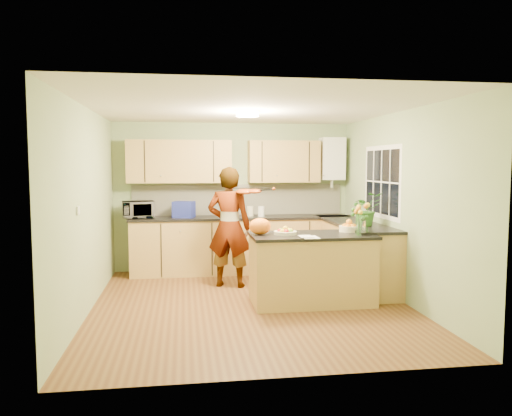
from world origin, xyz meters
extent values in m
plane|color=#583219|center=(0.00, 0.00, 0.00)|extent=(4.50, 4.50, 0.00)
cube|color=silver|center=(0.00, 0.00, 2.50)|extent=(4.00, 4.50, 0.02)
cube|color=#8DA475|center=(0.00, 2.25, 1.25)|extent=(4.00, 0.02, 2.50)
cube|color=#8DA475|center=(0.00, -2.25, 1.25)|extent=(4.00, 0.02, 2.50)
cube|color=#8DA475|center=(-2.00, 0.00, 1.25)|extent=(0.02, 4.50, 2.50)
cube|color=#8DA475|center=(2.00, 0.00, 1.25)|extent=(0.02, 4.50, 2.50)
cube|color=#AE8745|center=(0.10, 1.95, 0.45)|extent=(3.60, 0.60, 0.90)
cube|color=black|center=(0.10, 1.94, 0.92)|extent=(3.64, 0.62, 0.04)
cube|color=#AE8745|center=(1.70, 0.85, 0.45)|extent=(0.60, 2.20, 0.90)
cube|color=black|center=(1.69, 0.85, 0.92)|extent=(0.62, 2.24, 0.04)
cube|color=#ECE8CD|center=(0.10, 2.23, 1.20)|extent=(3.60, 0.02, 0.52)
cube|color=#AE8745|center=(-0.90, 2.08, 1.85)|extent=(1.70, 0.34, 0.70)
cube|color=#AE8745|center=(0.85, 2.08, 1.85)|extent=(1.20, 0.34, 0.70)
cube|color=white|center=(1.70, 2.09, 1.90)|extent=(0.40, 0.30, 0.72)
cylinder|color=silver|center=(1.70, 2.09, 1.50)|extent=(0.06, 0.06, 0.20)
cube|color=white|center=(1.99, 0.60, 1.55)|extent=(0.01, 1.30, 1.05)
cube|color=black|center=(1.99, 0.60, 1.55)|extent=(0.01, 1.18, 0.92)
cube|color=white|center=(-1.99, -0.60, 1.30)|extent=(0.02, 0.09, 0.09)
cylinder|color=#FFEABF|center=(0.00, 0.30, 2.46)|extent=(0.30, 0.30, 0.06)
cylinder|color=white|center=(0.00, 0.30, 2.49)|extent=(0.10, 0.10, 0.02)
cube|color=#AE8745|center=(0.79, -0.04, 0.43)|extent=(1.54, 0.77, 0.87)
cube|color=black|center=(0.79, -0.04, 0.89)|extent=(1.58, 0.81, 0.04)
cylinder|color=beige|center=(0.44, -0.04, 0.93)|extent=(0.29, 0.29, 0.04)
cylinder|color=beige|center=(1.34, 0.11, 0.95)|extent=(0.26, 0.26, 0.08)
cylinder|color=silver|center=(1.39, -0.22, 1.01)|extent=(0.11, 0.11, 0.21)
ellipsoid|color=orange|center=(0.12, 0.01, 1.01)|extent=(0.34, 0.32, 0.21)
cube|color=silver|center=(0.69, -0.34, 0.91)|extent=(0.20, 0.27, 0.01)
imported|color=#E4AB8B|center=(-0.18, 0.99, 0.89)|extent=(0.75, 0.60, 1.77)
imported|color=white|center=(-1.57, 1.93, 1.08)|extent=(0.54, 0.41, 0.27)
cube|color=navy|center=(-0.84, 1.93, 1.07)|extent=(0.39, 0.34, 0.26)
cylinder|color=silver|center=(-0.16, 1.95, 1.04)|extent=(0.14, 0.14, 0.20)
sphere|color=black|center=(-0.16, 1.95, 1.17)|extent=(0.07, 0.07, 0.07)
cylinder|color=beige|center=(0.26, 1.97, 1.02)|extent=(0.14, 0.14, 0.17)
cylinder|color=white|center=(0.44, 1.90, 1.02)|extent=(0.14, 0.14, 0.17)
imported|color=#326D24|center=(1.70, 0.43, 1.18)|extent=(0.46, 0.41, 0.47)
camera|label=1|loc=(-0.84, -6.25, 1.80)|focal=35.00mm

